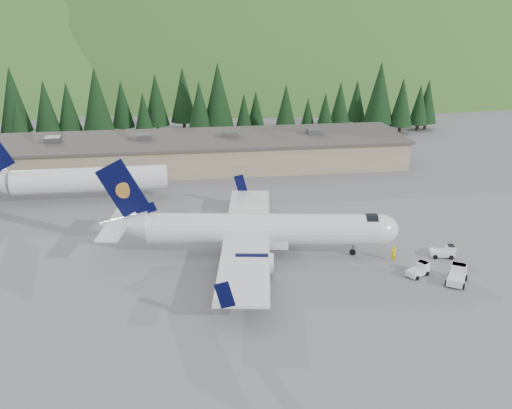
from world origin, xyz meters
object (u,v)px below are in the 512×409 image
Objects in this scene: baggage_tug_b at (445,252)px; second_airliner at (70,180)px; baggage_tug_c at (457,275)px; terminal_building at (202,152)px; ramp_worker at (393,253)px; baggage_tug_a at (419,270)px; airliner at (255,230)px.

second_airliner is at bearing 162.78° from baggage_tug_b.
second_airliner reaches higher than baggage_tug_b.
second_airliner is 54.21m from baggage_tug_c.
baggage_tug_b is 0.04× the size of terminal_building.
baggage_tug_b is 0.82× the size of baggage_tug_c.
baggage_tug_b is 1.61× the size of ramp_worker.
baggage_tug_b is at bearing -58.41° from terminal_building.
second_airliner is 50.33m from baggage_tug_a.
baggage_tug_b is 6.21m from baggage_tug_c.
airliner is at bearing -83.94° from terminal_building.
baggage_tug_c is (20.05, -9.74, -2.28)m from airliner.
baggage_tug_c is 7.52m from ramp_worker.
airliner is 21.99m from baggage_tug_b.
baggage_tug_b is (45.47, -25.55, -2.68)m from second_airliner.
airliner is 9.70× the size of baggage_tug_c.
baggage_tug_c is 0.05× the size of terminal_building.
second_airliner is 7.75× the size of baggage_tug_c.
baggage_tug_a is at bearing -65.49° from terminal_building.
baggage_tug_a is 6.22m from baggage_tug_b.
terminal_building is at bearing 60.88° from baggage_tug_c.
baggage_tug_c is at bearing 117.99° from ramp_worker.
second_airliner is at bearing 114.65° from baggage_tug_a.
terminal_building is 39.22× the size of ramp_worker.
baggage_tug_b is at bearing 170.61° from ramp_worker.
baggage_tug_c is at bearing -16.86° from airliner.
baggage_tug_a is 0.80× the size of baggage_tug_c.
ramp_worker is at bearing -33.26° from second_airliner.
baggage_tug_a is (40.67, -29.52, -2.71)m from second_airliner.
airliner is 0.48× the size of terminal_building.
baggage_tug_c is (-1.48, -6.02, 0.12)m from baggage_tug_b.
second_airliner reaches higher than baggage_tug_c.
second_airliner is at bearing -141.22° from terminal_building.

